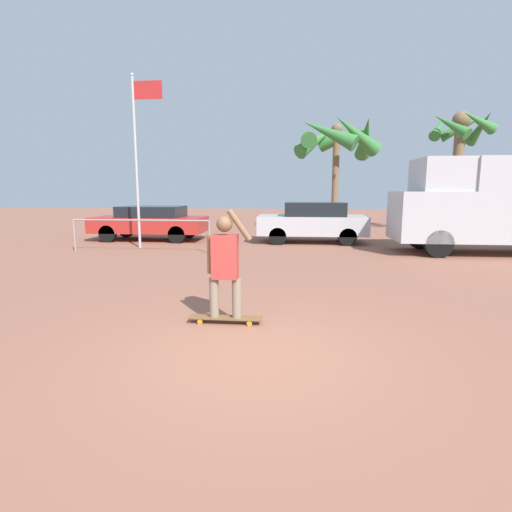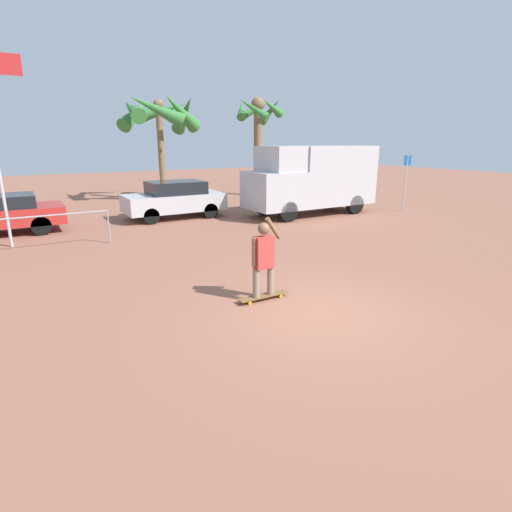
# 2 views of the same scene
# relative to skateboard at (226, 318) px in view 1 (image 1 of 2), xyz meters

# --- Properties ---
(ground_plane) EXTENTS (80.00, 80.00, 0.00)m
(ground_plane) POSITION_rel_skateboard_xyz_m (0.58, -1.15, -0.08)
(ground_plane) COLOR #935B47
(skateboard) EXTENTS (1.11, 0.23, 0.09)m
(skateboard) POSITION_rel_skateboard_xyz_m (0.00, 0.00, 0.00)
(skateboard) COLOR brown
(skateboard) RESTS_ON ground_plane
(person_skateboarder) EXTENTS (0.67, 0.24, 1.64)m
(person_skateboarder) POSITION_rel_skateboard_xyz_m (-0.00, 0.00, 0.88)
(person_skateboarder) COLOR gray
(person_skateboarder) RESTS_ON skateboard
(camper_van) EXTENTS (5.95, 2.14, 2.98)m
(camper_van) POSITION_rel_skateboard_xyz_m (7.24, 7.55, 1.55)
(camper_van) COLOR black
(camper_van) RESTS_ON ground_plane
(parked_car_silver) EXTENTS (4.11, 1.92, 1.55)m
(parked_car_silver) POSITION_rel_skateboard_xyz_m (1.63, 9.82, 0.73)
(parked_car_silver) COLOR black
(parked_car_silver) RESTS_ON ground_plane
(parked_car_red) EXTENTS (4.46, 1.94, 1.37)m
(parked_car_red) POSITION_rel_skateboard_xyz_m (-4.89, 9.89, 0.67)
(parked_car_red) COLOR black
(parked_car_red) RESTS_ON ground_plane
(palm_tree_near_van) EXTENTS (2.92, 2.96, 5.67)m
(palm_tree_near_van) POSITION_rel_skateboard_xyz_m (8.54, 14.42, 4.23)
(palm_tree_near_van) COLOR brown
(palm_tree_near_van) RESTS_ON ground_plane
(palm_tree_center_background) EXTENTS (4.43, 4.54, 5.66)m
(palm_tree_center_background) POSITION_rel_skateboard_xyz_m (2.91, 15.26, 4.50)
(palm_tree_center_background) COLOR brown
(palm_tree_center_background) RESTS_ON ground_plane
(flagpole) EXTENTS (1.06, 0.12, 5.82)m
(flagpole) POSITION_rel_skateboard_xyz_m (-4.36, 7.69, 3.32)
(flagpole) COLOR #B7B7BC
(flagpole) RESTS_ON ground_plane
(plaza_railing_segment) EXTENTS (4.57, 0.05, 1.08)m
(plaza_railing_segment) POSITION_rel_skateboard_xyz_m (-3.98, 6.62, 0.83)
(plaza_railing_segment) COLOR #99999E
(plaza_railing_segment) RESTS_ON ground_plane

